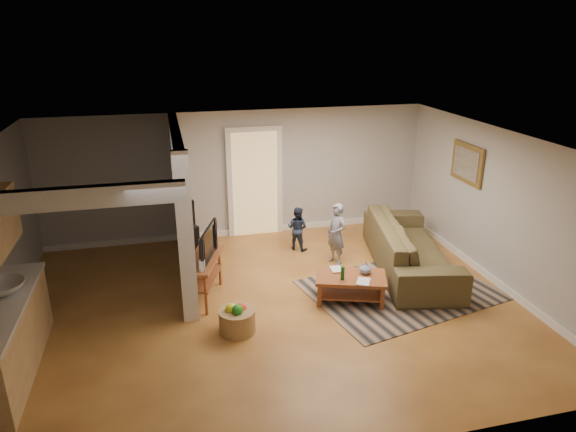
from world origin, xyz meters
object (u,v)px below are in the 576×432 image
at_px(tv_console, 204,262).
at_px(speaker_left, 197,253).
at_px(coffee_table, 352,281).
at_px(speaker_right, 192,226).
at_px(sofa, 408,268).
at_px(child, 335,263).
at_px(toddler, 297,249).
at_px(toy_basket, 237,320).

distance_m(tv_console, speaker_left, 0.75).
xyz_separation_m(coffee_table, tv_console, (-2.18, 0.56, 0.30)).
distance_m(tv_console, speaker_right, 1.91).
bearing_deg(tv_console, coffee_table, 4.50).
relative_size(sofa, coffee_table, 2.38).
height_order(child, toddler, child).
bearing_deg(child, toddler, -169.90).
bearing_deg(sofa, toddler, 64.32).
distance_m(speaker_left, speaker_right, 1.17).
bearing_deg(sofa, tv_console, 105.37).
bearing_deg(toddler, toy_basket, 98.04).
relative_size(coffee_table, toy_basket, 2.38).
distance_m(speaker_left, child, 2.48).
bearing_deg(speaker_left, child, -22.36).
height_order(tv_console, toy_basket, tv_console).
xyz_separation_m(coffee_table, child, (0.20, 1.32, -0.32)).
distance_m(speaker_left, toy_basket, 1.82).
height_order(coffee_table, child, coffee_table).
bearing_deg(toddler, sofa, -178.31).
height_order(sofa, coffee_table, coffee_table).
bearing_deg(toy_basket, speaker_left, 102.84).
xyz_separation_m(sofa, speaker_left, (-3.60, 0.51, 0.47)).
bearing_deg(tv_console, toddler, 58.03).
relative_size(coffee_table, speaker_left, 1.28).
relative_size(speaker_left, child, 0.84).
bearing_deg(sofa, child, 77.12).
bearing_deg(tv_console, child, 36.73).
height_order(sofa, toy_basket, toy_basket).
bearing_deg(toddler, speaker_left, 61.04).
xyz_separation_m(child, toddler, (-0.51, 0.75, 0.00)).
relative_size(coffee_table, child, 1.08).
bearing_deg(child, tv_console, -96.59).
distance_m(tv_console, toddler, 2.48).
bearing_deg(toy_basket, sofa, 21.25).
xyz_separation_m(sofa, coffee_table, (-1.36, -0.79, 0.32)).
xyz_separation_m(tv_console, speaker_right, (-0.06, 1.90, -0.12)).
height_order(sofa, tv_console, tv_console).
bearing_deg(speaker_right, child, -43.75).
distance_m(sofa, coffee_table, 1.61).
relative_size(tv_console, toddler, 1.38).
bearing_deg(toddler, child, 163.49).
height_order(speaker_left, toddler, speaker_left).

